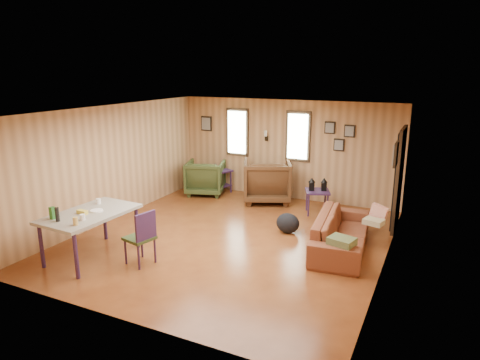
# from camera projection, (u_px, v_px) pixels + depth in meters

# --- Properties ---
(room) EXTENTS (5.54, 6.04, 2.44)m
(room) POSITION_uv_depth(u_px,v_px,m) (245.00, 174.00, 7.93)
(room) COLOR brown
(room) RESTS_ON ground
(sofa) EXTENTS (0.83, 2.18, 0.83)m
(sofa) POSITION_uv_depth(u_px,v_px,m) (342.00, 227.00, 7.51)
(sofa) COLOR brown
(sofa) RESTS_ON ground
(recliner_brown) EXTENTS (1.41, 1.37, 1.12)m
(recliner_brown) POSITION_uv_depth(u_px,v_px,m) (267.00, 179.00, 10.21)
(recliner_brown) COLOR #442914
(recliner_brown) RESTS_ON ground
(recliner_green) EXTENTS (1.14, 1.10, 0.94)m
(recliner_green) POSITION_uv_depth(u_px,v_px,m) (206.00, 176.00, 10.84)
(recliner_green) COLOR #333F1C
(recliner_green) RESTS_ON ground
(end_table) EXTENTS (0.73, 0.71, 0.73)m
(end_table) POSITION_uv_depth(u_px,v_px,m) (219.00, 177.00, 11.01)
(end_table) COLOR #3A1F47
(end_table) RESTS_ON ground
(side_table) EXTENTS (0.66, 0.66, 0.81)m
(side_table) POSITION_uv_depth(u_px,v_px,m) (318.00, 189.00, 9.33)
(side_table) COLOR #3A1F47
(side_table) RESTS_ON ground
(cooler) EXTENTS (0.40, 0.31, 0.25)m
(cooler) POSITION_uv_depth(u_px,v_px,m) (331.00, 211.00, 9.26)
(cooler) COLOR maroon
(cooler) RESTS_ON ground
(backpack) EXTENTS (0.49, 0.38, 0.40)m
(backpack) POSITION_uv_depth(u_px,v_px,m) (288.00, 223.00, 8.30)
(backpack) COLOR black
(backpack) RESTS_ON ground
(sofa_pillows) EXTENTS (0.75, 1.70, 0.35)m
(sofa_pillows) POSITION_uv_depth(u_px,v_px,m) (360.00, 229.00, 7.19)
(sofa_pillows) COLOR #4B542F
(sofa_pillows) RESTS_ON sofa
(dining_table) EXTENTS (1.01, 1.60, 1.02)m
(dining_table) POSITION_uv_depth(u_px,v_px,m) (89.00, 217.00, 7.10)
(dining_table) COLOR gray
(dining_table) RESTS_ON ground
(dining_chair) EXTENTS (0.49, 0.49, 0.91)m
(dining_chair) POSITION_uv_depth(u_px,v_px,m) (142.00, 235.00, 6.88)
(dining_chair) COLOR #333F1C
(dining_chair) RESTS_ON ground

